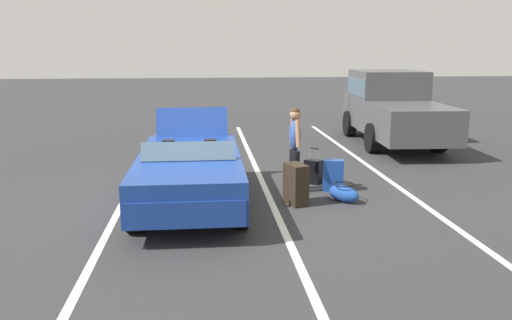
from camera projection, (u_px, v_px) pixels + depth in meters
The scene contains 11 objects.
ground_plane at pixel (191, 205), 9.08m from camera, with size 80.00×80.00×0.00m, color #333335.
lot_line_near at pixel (120, 207), 8.96m from camera, with size 18.00×0.12×0.01m, color silver.
lot_line_mid at pixel (271, 203), 9.23m from camera, with size 18.00×0.12×0.01m, color silver.
lot_line_far at pixel (414, 198), 9.50m from camera, with size 18.00×0.12×0.01m, color silver.
convertible_car at pixel (190, 176), 8.76m from camera, with size 4.18×1.86×1.52m.
suitcase_large_black at pixel (296, 184), 9.07m from camera, with size 0.54×0.42×0.74m.
suitcase_medium_bright at pixel (333, 175), 9.96m from camera, with size 0.31×0.44×0.62m.
suitcase_small_carryon at pixel (313, 171), 10.50m from camera, with size 0.37×0.39×0.75m.
duffel_bag at pixel (344, 193), 9.26m from camera, with size 0.69×0.63×0.34m.
traveler_person at pixel (295, 145), 9.77m from camera, with size 0.61×0.25×1.65m.
parked_pickup_truck_near at pixel (392, 106), 14.79m from camera, with size 5.09×2.25×2.10m.
Camera 1 is at (8.76, 0.27, 2.76)m, focal length 35.54 mm.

